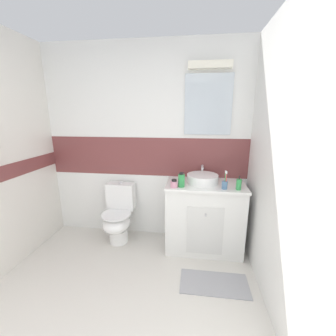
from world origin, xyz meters
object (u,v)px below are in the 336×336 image
(toilet, at_px, (119,216))
(soap_dispenser, at_px, (239,184))
(toothbrush_cup, at_px, (225,184))
(hair_gel_jar, at_px, (174,184))
(sink_basin, at_px, (202,178))
(mouthwash_bottle, at_px, (181,180))

(toilet, bearing_deg, soap_dispenser, -7.19)
(toothbrush_cup, xyz_separation_m, hair_gel_jar, (-0.55, -0.02, -0.01))
(toilet, distance_m, hair_gel_jar, 0.94)
(toilet, distance_m, toothbrush_cup, 1.42)
(sink_basin, distance_m, mouthwash_bottle, 0.30)
(sink_basin, bearing_deg, hair_gel_jar, -147.46)
(toilet, xyz_separation_m, mouthwash_bottle, (0.82, -0.17, 0.57))
(toilet, relative_size, hair_gel_jar, 8.54)
(hair_gel_jar, relative_size, mouthwash_bottle, 0.55)
(mouthwash_bottle, bearing_deg, soap_dispenser, -1.40)
(hair_gel_jar, bearing_deg, mouthwash_bottle, 18.39)
(toothbrush_cup, height_order, hair_gel_jar, toothbrush_cup)
(toothbrush_cup, xyz_separation_m, soap_dispenser, (0.15, -0.01, 0.01))
(hair_gel_jar, bearing_deg, toothbrush_cup, 1.86)
(sink_basin, xyz_separation_m, mouthwash_bottle, (-0.24, -0.18, 0.02))
(sink_basin, distance_m, soap_dispenser, 0.43)
(sink_basin, height_order, soap_dispenser, sink_basin)
(toothbrush_cup, bearing_deg, mouthwash_bottle, 178.96)
(sink_basin, height_order, hair_gel_jar, sink_basin)
(soap_dispenser, bearing_deg, mouthwash_bottle, 178.60)
(toilet, bearing_deg, toothbrush_cup, -7.70)
(soap_dispenser, height_order, mouthwash_bottle, mouthwash_bottle)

